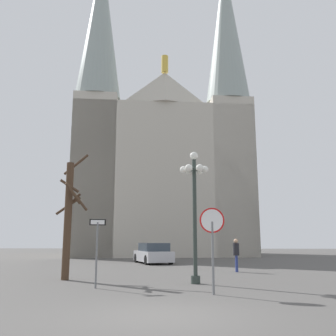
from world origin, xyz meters
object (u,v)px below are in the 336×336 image
(street_lamp, at_px, (194,196))
(bare_tree, at_px, (69,216))
(one_way_arrow_sign, at_px, (97,245))
(cathedral, at_px, (161,162))
(parked_car_near_silver, at_px, (153,254))
(pedestrian_walking, at_px, (236,252))
(stop_sign, at_px, (212,233))

(street_lamp, distance_m, bare_tree, 5.61)
(one_way_arrow_sign, height_order, street_lamp, street_lamp)
(cathedral, xyz_separation_m, parked_car_near_silver, (0.42, -13.21, -9.44))
(one_way_arrow_sign, xyz_separation_m, bare_tree, (-1.94, 2.62, 1.23))
(bare_tree, distance_m, pedestrian_walking, 8.99)
(street_lamp, bearing_deg, pedestrian_walking, 67.25)
(cathedral, relative_size, stop_sign, 12.56)
(cathedral, bearing_deg, one_way_arrow_sign, -90.67)
(pedestrian_walking, bearing_deg, street_lamp, -112.75)
(cathedral, relative_size, parked_car_near_silver, 7.63)
(stop_sign, bearing_deg, street_lamp, 100.08)
(cathedral, height_order, pedestrian_walking, cathedral)
(street_lamp, distance_m, parked_car_near_silver, 12.68)
(cathedral, height_order, street_lamp, cathedral)
(one_way_arrow_sign, bearing_deg, cathedral, 89.33)
(one_way_arrow_sign, distance_m, bare_tree, 3.48)
(parked_car_near_silver, bearing_deg, street_lamp, -76.93)
(bare_tree, relative_size, parked_car_near_silver, 1.25)
(one_way_arrow_sign, xyz_separation_m, parked_car_near_silver, (0.73, 13.62, -0.80))
(one_way_arrow_sign, relative_size, parked_car_near_silver, 0.54)
(pedestrian_walking, bearing_deg, stop_sign, -101.96)
(stop_sign, bearing_deg, pedestrian_walking, 78.04)
(parked_car_near_silver, bearing_deg, cathedral, 91.81)
(street_lamp, height_order, parked_car_near_silver, street_lamp)
(cathedral, bearing_deg, parked_car_near_silver, -88.19)
(street_lamp, relative_size, parked_car_near_silver, 1.18)
(parked_car_near_silver, distance_m, pedestrian_walking, 8.40)
(parked_car_near_silver, bearing_deg, bare_tree, -103.63)
(one_way_arrow_sign, relative_size, bare_tree, 0.43)
(stop_sign, bearing_deg, parked_car_near_silver, 102.50)
(one_way_arrow_sign, xyz_separation_m, pedestrian_walking, (5.78, 6.92, -0.44))
(stop_sign, xyz_separation_m, street_lamp, (-0.51, 2.86, 1.50))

